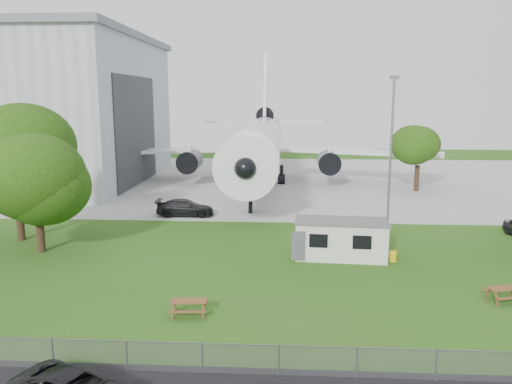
# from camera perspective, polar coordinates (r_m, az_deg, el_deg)

# --- Properties ---
(ground) EXTENTS (160.00, 160.00, 0.00)m
(ground) POSITION_cam_1_polar(r_m,az_deg,el_deg) (29.35, 0.86, -10.65)
(ground) COLOR #3A681C
(concrete_apron) EXTENTS (120.00, 46.00, 0.03)m
(concrete_apron) POSITION_cam_1_polar(r_m,az_deg,el_deg) (66.19, 2.26, 1.41)
(concrete_apron) COLOR #B7B7B2
(concrete_apron) RESTS_ON ground
(airliner) EXTENTS (46.36, 47.73, 17.69)m
(airliner) POSITION_cam_1_polar(r_m,az_deg,el_deg) (63.48, 0.44, 5.80)
(airliner) COLOR white
(airliner) RESTS_ON ground
(site_cabin) EXTENTS (6.84, 3.15, 2.62)m
(site_cabin) POSITION_cam_1_polar(r_m,az_deg,el_deg) (34.28, 9.70, -5.32)
(site_cabin) COLOR silver
(site_cabin) RESTS_ON ground
(picnic_west) EXTENTS (1.88, 1.60, 0.76)m
(picnic_west) POSITION_cam_1_polar(r_m,az_deg,el_deg) (25.94, -7.64, -13.72)
(picnic_west) COLOR brown
(picnic_west) RESTS_ON ground
(picnic_east) EXTENTS (2.11, 1.89, 0.76)m
(picnic_east) POSITION_cam_1_polar(r_m,az_deg,el_deg) (30.34, 26.49, -11.09)
(picnic_east) COLOR brown
(picnic_east) RESTS_ON ground
(fence) EXTENTS (58.00, 0.04, 1.30)m
(fence) POSITION_cam_1_polar(r_m,az_deg,el_deg) (20.80, -0.33, -20.20)
(fence) COLOR gray
(fence) RESTS_ON ground
(lamp_mast) EXTENTS (0.16, 0.16, 12.00)m
(lamp_mast) POSITION_cam_1_polar(r_m,az_deg,el_deg) (34.57, 15.06, 2.55)
(lamp_mast) COLOR slate
(lamp_mast) RESTS_ON ground
(tree_west_big) EXTENTS (7.94, 7.94, 10.77)m
(tree_west_big) POSITION_cam_1_polar(r_m,az_deg,el_deg) (41.09, -25.94, 4.19)
(tree_west_big) COLOR #382619
(tree_west_big) RESTS_ON ground
(tree_west_small) EXTENTS (7.08, 7.08, 8.51)m
(tree_west_small) POSITION_cam_1_polar(r_m,az_deg,el_deg) (37.49, -23.83, 1.00)
(tree_west_small) COLOR #382619
(tree_west_small) RESTS_ON ground
(tree_far_apron) EXTENTS (5.66, 5.66, 8.02)m
(tree_far_apron) POSITION_cam_1_polar(r_m,az_deg,el_deg) (60.41, 18.09, 4.94)
(tree_far_apron) COLOR #382619
(tree_far_apron) RESTS_ON ground
(car_apron_van) EXTENTS (5.28, 2.23, 1.52)m
(car_apron_van) POSITION_cam_1_polar(r_m,az_deg,el_deg) (46.23, -8.10, -1.80)
(car_apron_van) COLOR black
(car_apron_van) RESTS_ON ground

